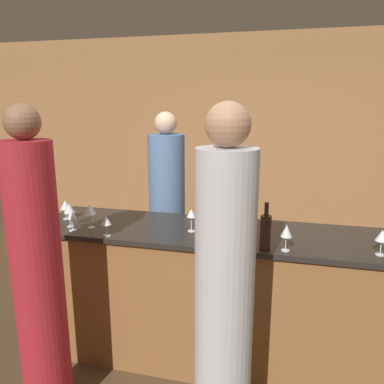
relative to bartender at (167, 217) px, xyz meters
name	(u,v)px	position (x,y,z in m)	size (l,w,h in m)	color
ground_plane	(223,358)	(0.68, -0.75, -0.87)	(14.00, 14.00, 0.00)	#4C3823
back_wall	(255,145)	(0.68, 1.74, 0.53)	(8.00, 0.06, 2.80)	olive
bar_counter	(224,297)	(0.68, -0.75, -0.35)	(2.83, 0.70, 1.04)	brown
bartender	(167,217)	(0.00, 0.00, 0.00)	(0.34, 0.34, 1.86)	#4C6B93
guest_0	(224,303)	(0.80, -1.53, 0.05)	(0.31, 0.31, 1.94)	#B2B2B7
guest_1	(38,279)	(-0.32, -1.51, 0.05)	(0.29, 0.29, 1.93)	maroon
wine_bottle_0	(265,232)	(0.97, -1.04, 0.29)	(0.07, 0.07, 0.31)	black
wine_glass_0	(106,221)	(-0.10, -1.05, 0.28)	(0.07, 0.07, 0.14)	silver
wine_glass_1	(90,210)	(-0.29, -0.92, 0.31)	(0.08, 0.08, 0.18)	silver
wine_glass_2	(191,214)	(0.44, -0.81, 0.30)	(0.07, 0.07, 0.17)	silver
wine_glass_3	(69,209)	(-0.45, -0.92, 0.31)	(0.08, 0.08, 0.17)	silver
wine_glass_4	(382,236)	(1.65, -0.96, 0.29)	(0.08, 0.08, 0.16)	silver
wine_glass_5	(286,232)	(1.09, -1.02, 0.30)	(0.07, 0.07, 0.17)	silver
wine_glass_6	(65,205)	(-0.59, -0.76, 0.28)	(0.08, 0.08, 0.15)	silver
wine_glass_7	(72,214)	(-0.39, -1.00, 0.29)	(0.06, 0.06, 0.17)	silver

